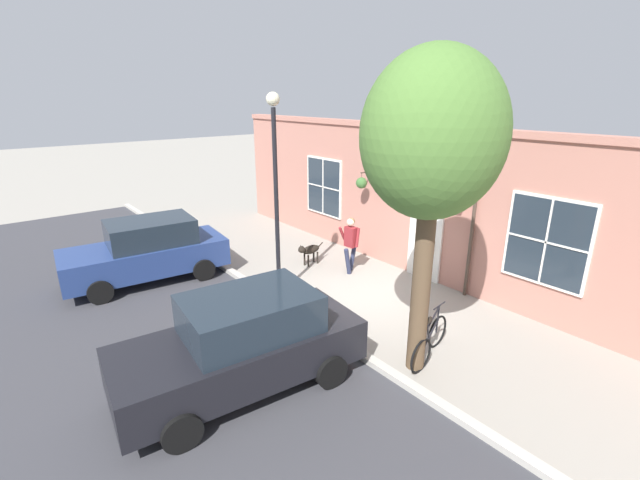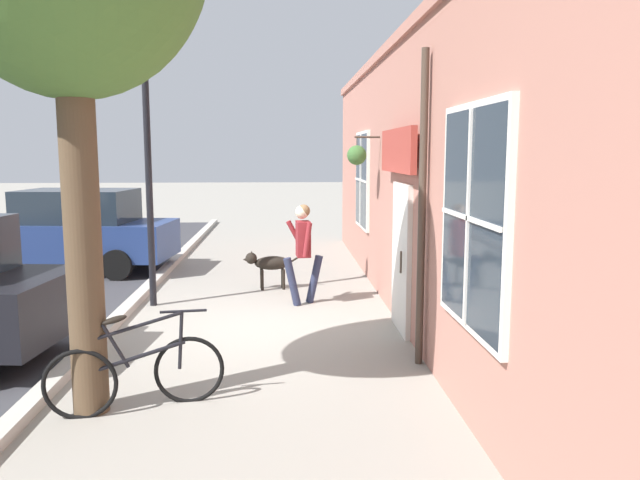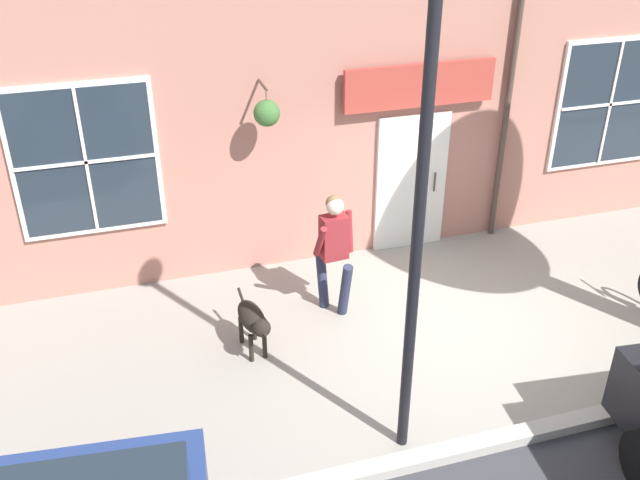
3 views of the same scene
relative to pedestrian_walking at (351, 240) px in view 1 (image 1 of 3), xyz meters
name	(u,v)px [view 1 (image 1 of 3)]	position (x,y,z in m)	size (l,w,h in m)	color
ground_plane	(364,296)	(0.82, 1.44, -1.01)	(90.00, 90.00, 0.00)	gray
curb_and_road	(134,386)	(6.67, 1.44, -0.99)	(10.10, 28.00, 0.12)	#B2ADA3
storefront_facade	(426,203)	(-1.52, 1.43, 1.14)	(0.95, 18.00, 4.27)	#B27566
pedestrian_walking	(351,240)	(0.00, 0.00, 0.00)	(0.68, 0.55, 1.68)	#282D47
dog_on_leash	(309,250)	(0.60, -1.20, -0.52)	(1.06, 0.35, 0.72)	black
street_tree_by_curb	(431,142)	(2.27, 4.23, 3.27)	(2.54, 2.29, 5.80)	brown
leaning_bicycle	(430,341)	(1.78, 4.24, -0.63)	(1.68, 0.48, 1.01)	black
parked_car_nearest_curb	(147,250)	(4.81, -3.19, -0.13)	(4.46, 2.27, 1.75)	navy
parked_car_mid_block	(243,343)	(5.06, 2.68, -0.13)	(4.46, 2.27, 1.75)	black
street_lamp	(275,170)	(2.50, -0.05, 2.29)	(0.32, 0.32, 5.09)	black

